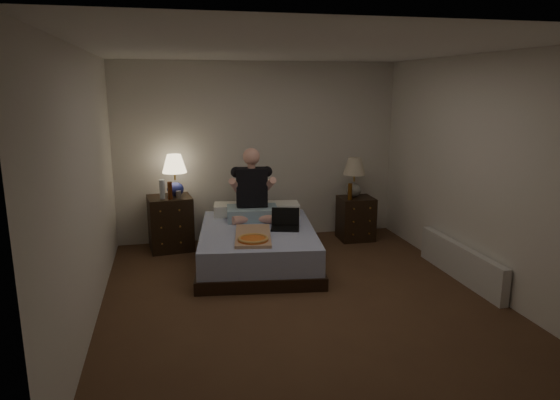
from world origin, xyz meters
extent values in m
cube|color=brown|center=(0.00, 0.00, 0.00)|extent=(4.00, 4.50, 0.00)
cube|color=white|center=(0.00, 0.00, 2.50)|extent=(4.00, 4.50, 0.00)
cube|color=silver|center=(0.00, 2.25, 1.25)|extent=(4.00, 0.00, 2.50)
cube|color=silver|center=(0.00, -2.25, 1.25)|extent=(4.00, 0.00, 2.50)
cube|color=silver|center=(-2.00, 0.00, 1.25)|extent=(0.00, 4.50, 2.50)
cube|color=silver|center=(2.00, 0.00, 1.25)|extent=(0.00, 4.50, 2.50)
cube|color=#5767AF|center=(-0.24, 1.11, 0.23)|extent=(1.60, 1.99, 0.46)
cube|color=black|center=(-1.27, 1.95, 0.36)|extent=(0.61, 0.56, 0.73)
cube|color=black|center=(1.32, 1.82, 0.31)|extent=(0.48, 0.44, 0.62)
cylinder|color=silver|center=(-1.36, 1.84, 0.85)|extent=(0.07, 0.07, 0.25)
cylinder|color=#A2A29D|center=(-1.15, 1.81, 0.78)|extent=(0.07, 0.07, 0.10)
cylinder|color=#50230B|center=(-1.26, 1.79, 0.84)|extent=(0.06, 0.06, 0.23)
cylinder|color=#59330C|center=(1.18, 1.71, 0.73)|extent=(0.06, 0.06, 0.23)
cube|color=silver|center=(1.93, 0.11, 0.20)|extent=(0.10, 1.60, 0.40)
camera|label=1|loc=(-1.27, -4.69, 2.16)|focal=32.00mm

